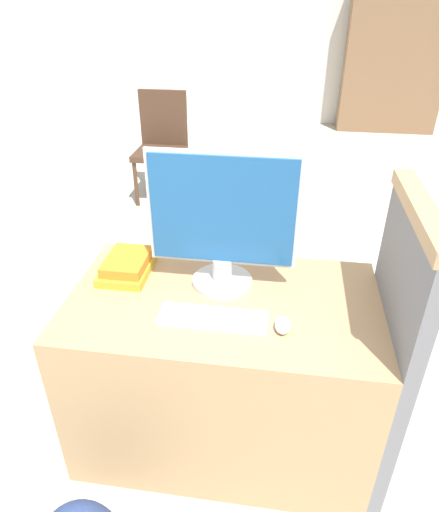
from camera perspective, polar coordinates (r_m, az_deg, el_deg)
The scene contains 10 objects.
ground_plane at distance 2.08m, azimuth -1.13°, elevation -28.25°, with size 20.00×20.00×0.00m, color #BCB7A8.
wall_back at distance 6.97m, azimuth 7.74°, elevation 27.53°, with size 12.00×0.06×2.80m.
desk at distance 2.00m, azimuth 0.45°, elevation -14.08°, with size 1.19×0.70×0.75m.
carrel_divider at distance 1.84m, azimuth 20.18°, elevation -10.94°, with size 0.07×0.61×1.21m.
monitor at distance 1.70m, azimuth 0.38°, elevation 4.31°, with size 0.56×0.24×0.54m.
keyboard at distance 1.65m, azimuth -0.83°, elevation -7.76°, with size 0.39×0.12×0.02m.
mouse at distance 1.62m, azimuth 7.91°, elevation -8.55°, with size 0.06×0.09×0.03m.
book_stack at distance 1.92m, azimuth -11.45°, elevation -1.17°, with size 0.19×0.27×0.08m.
far_chair at distance 4.37m, azimuth -7.25°, elevation 14.09°, with size 0.44×0.44×0.97m.
bookshelf_far at distance 6.90m, azimuth 21.16°, elevation 22.19°, with size 1.29×0.32×1.92m.
Camera 1 is at (0.19, -1.05, 1.78)m, focal length 32.00 mm.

